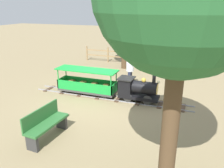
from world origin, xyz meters
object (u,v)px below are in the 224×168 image
object	(u,v)px
locomotive	(137,89)
conductor_person	(130,67)
oak_tree_near	(125,2)
passenger_car	(87,84)
park_bench	(46,124)

from	to	relation	value
locomotive	conductor_person	size ratio (longest dim) A/B	0.89
oak_tree_near	locomotive	bearing A→B (deg)	22.96
locomotive	passenger_car	xyz separation A→B (m)	(0.00, -1.95, -0.06)
park_bench	oak_tree_near	xyz separation A→B (m)	(-7.36, -0.24, 3.02)
passenger_car	conductor_person	distance (m)	1.82
passenger_car	conductor_person	world-z (taller)	conductor_person
locomotive	oak_tree_near	distance (m)	5.49
locomotive	passenger_car	bearing A→B (deg)	-90.00
conductor_person	oak_tree_near	bearing A→B (deg)	-158.90
locomotive	oak_tree_near	bearing A→B (deg)	-157.04
locomotive	oak_tree_near	xyz separation A→B (m)	(-4.26, -1.81, 2.95)
conductor_person	passenger_car	bearing A→B (deg)	-52.56
locomotive	passenger_car	distance (m)	1.95
passenger_car	oak_tree_near	distance (m)	5.22
conductor_person	oak_tree_near	xyz separation A→B (m)	(-3.21, -1.24, 2.48)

